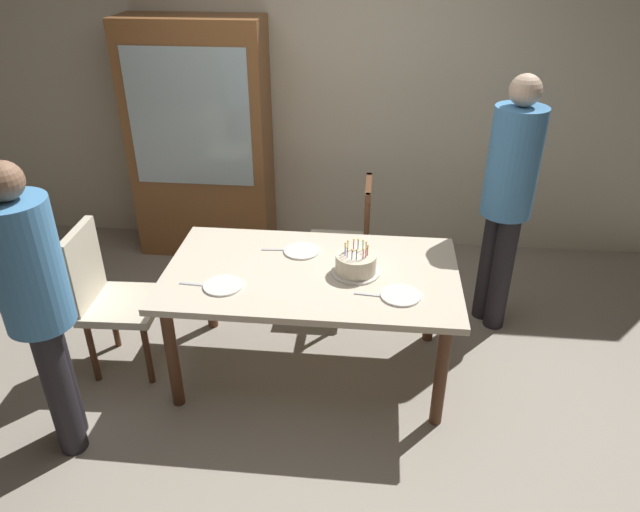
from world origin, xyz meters
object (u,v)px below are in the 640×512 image
(birthday_cake, at_px, (356,264))
(person_guest, at_px, (508,192))
(dining_table, at_px, (312,283))
(plate_near_guest, at_px, (401,295))
(chair_spindle_back, at_px, (342,246))
(china_cabinet, at_px, (201,141))
(chair_upholstered, at_px, (107,293))
(plate_near_celebrant, at_px, (223,286))
(person_celebrant, at_px, (36,299))
(plate_far_side, at_px, (302,251))

(birthday_cake, height_order, person_guest, person_guest)
(dining_table, height_order, plate_near_guest, plate_near_guest)
(chair_spindle_back, relative_size, china_cabinet, 0.50)
(chair_upholstered, bearing_deg, plate_near_celebrant, -11.31)
(birthday_cake, relative_size, plate_near_guest, 1.27)
(plate_near_celebrant, height_order, person_guest, person_guest)
(birthday_cake, relative_size, chair_upholstered, 0.29)
(person_celebrant, relative_size, china_cabinet, 0.84)
(dining_table, bearing_deg, person_celebrant, -149.84)
(plate_far_side, xyz_separation_m, chair_upholstered, (-1.15, -0.29, -0.20))
(chair_upholstered, bearing_deg, plate_near_guest, -5.05)
(plate_near_guest, bearing_deg, plate_far_side, 143.49)
(dining_table, xyz_separation_m, chair_upholstered, (-1.24, -0.07, -0.11))
(birthday_cake, bearing_deg, dining_table, -178.99)
(china_cabinet, bearing_deg, person_guest, -21.60)
(birthday_cake, relative_size, plate_near_celebrant, 1.27)
(chair_upholstered, bearing_deg, china_cabinet, 84.37)
(person_celebrant, bearing_deg, plate_far_side, 39.19)
(person_celebrant, bearing_deg, dining_table, 30.16)
(birthday_cake, xyz_separation_m, china_cabinet, (-1.33, 1.55, 0.17))
(person_guest, bearing_deg, plate_near_guest, -127.66)
(plate_far_side, height_order, person_celebrant, person_celebrant)
(birthday_cake, relative_size, person_celebrant, 0.17)
(dining_table, bearing_deg, chair_spindle_back, 80.91)
(birthday_cake, xyz_separation_m, plate_far_side, (-0.34, 0.22, -0.05))
(birthday_cake, xyz_separation_m, chair_spindle_back, (-0.13, 0.80, -0.32))
(plate_near_celebrant, relative_size, plate_near_guest, 1.00)
(chair_spindle_back, bearing_deg, person_celebrant, -131.78)
(birthday_cake, height_order, plate_near_guest, birthday_cake)
(plate_far_side, height_order, china_cabinet, china_cabinet)
(birthday_cake, height_order, plate_far_side, birthday_cake)
(plate_near_celebrant, height_order, person_celebrant, person_celebrant)
(plate_near_celebrant, relative_size, person_celebrant, 0.14)
(plate_far_side, height_order, plate_near_guest, same)
(chair_upholstered, bearing_deg, dining_table, 3.03)
(plate_near_celebrant, xyz_separation_m, plate_near_guest, (0.98, 0.00, 0.00))
(plate_near_celebrant, distance_m, chair_upholstered, 0.81)
(dining_table, relative_size, chair_spindle_back, 1.79)
(plate_far_side, bearing_deg, person_guest, 19.10)
(chair_spindle_back, xyz_separation_m, person_guest, (1.06, -0.15, 0.53))
(plate_near_celebrant, xyz_separation_m, chair_spindle_back, (0.60, 1.03, -0.27))
(dining_table, distance_m, person_guest, 1.40)
(plate_near_celebrant, xyz_separation_m, plate_far_side, (0.38, 0.44, 0.00))
(person_celebrant, height_order, china_cabinet, china_cabinet)
(dining_table, relative_size, person_guest, 0.98)
(plate_near_celebrant, bearing_deg, person_guest, 28.01)
(birthday_cake, bearing_deg, chair_spindle_back, 98.88)
(person_celebrant, bearing_deg, plate_near_guest, 15.91)
(plate_near_celebrant, xyz_separation_m, person_celebrant, (-0.77, -0.50, 0.18))
(plate_far_side, relative_size, plate_near_guest, 1.00)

